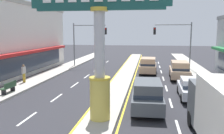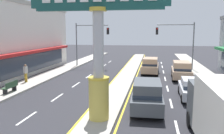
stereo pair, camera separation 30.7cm
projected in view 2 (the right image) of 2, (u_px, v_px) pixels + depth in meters
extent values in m
cube|color=#A39E93|center=(126.00, 77.00, 25.73)|extent=(1.90, 52.00, 0.14)
cube|color=#ADA89E|center=(43.00, 77.00, 25.30)|extent=(2.47, 60.00, 0.18)
cube|color=#ADA89E|center=(215.00, 84.00, 22.27)|extent=(2.47, 60.00, 0.18)
cube|color=silver|center=(27.00, 118.00, 13.63)|extent=(0.14, 2.20, 0.01)
cube|color=silver|center=(57.00, 97.00, 17.91)|extent=(0.14, 2.20, 0.01)
cube|color=silver|center=(76.00, 85.00, 22.19)|extent=(0.14, 2.20, 0.01)
cube|color=silver|center=(89.00, 76.00, 26.48)|extent=(0.14, 2.20, 0.01)
cube|color=silver|center=(98.00, 70.00, 30.76)|extent=(0.14, 2.20, 0.01)
cube|color=silver|center=(105.00, 65.00, 35.05)|extent=(0.14, 2.20, 0.01)
cube|color=silver|center=(110.00, 62.00, 39.33)|extent=(0.14, 2.20, 0.01)
cube|color=silver|center=(177.00, 128.00, 12.16)|extent=(0.14, 2.20, 0.01)
cube|color=silver|center=(171.00, 103.00, 16.44)|extent=(0.14, 2.20, 0.01)
cube|color=silver|center=(167.00, 88.00, 20.73)|extent=(0.14, 2.20, 0.01)
cube|color=silver|center=(165.00, 79.00, 25.01)|extent=(0.14, 2.20, 0.01)
cube|color=silver|center=(163.00, 72.00, 29.29)|extent=(0.14, 2.20, 0.01)
cube|color=silver|center=(162.00, 67.00, 33.58)|extent=(0.14, 2.20, 0.01)
cube|color=silver|center=(161.00, 63.00, 37.86)|extent=(0.14, 2.20, 0.01)
cube|color=yellow|center=(116.00, 77.00, 25.94)|extent=(0.12, 52.00, 0.01)
cube|color=yellow|center=(136.00, 78.00, 25.55)|extent=(0.12, 52.00, 0.01)
cylinder|color=gold|center=(99.00, 99.00, 12.99)|extent=(1.12, 1.12, 2.27)
cylinder|color=gold|center=(99.00, 78.00, 12.81)|extent=(1.17, 1.17, 0.12)
cylinder|color=#B7B7BC|center=(98.00, 44.00, 12.53)|extent=(0.58, 0.58, 3.85)
cylinder|color=gold|center=(98.00, 9.00, 12.26)|extent=(0.93, 0.93, 0.20)
cube|color=#194C47|center=(98.00, 9.00, 12.26)|extent=(6.87, 0.29, 0.16)
cube|color=#B21E1E|center=(30.00, 52.00, 25.26)|extent=(0.90, 20.21, 0.30)
cube|color=#283342|center=(27.00, 64.00, 25.53)|extent=(0.08, 19.50, 2.00)
cylinder|color=slate|center=(77.00, 45.00, 33.46)|extent=(0.16, 0.16, 6.20)
cylinder|color=slate|center=(92.00, 25.00, 32.64)|extent=(4.62, 0.12, 0.12)
cube|color=black|center=(108.00, 31.00, 32.21)|extent=(0.32, 0.24, 0.92)
sphere|color=red|center=(108.00, 29.00, 32.03)|extent=(0.17, 0.17, 0.17)
sphere|color=black|center=(108.00, 31.00, 32.07)|extent=(0.17, 0.17, 0.17)
sphere|color=black|center=(108.00, 33.00, 32.12)|extent=(0.17, 0.17, 0.17)
cylinder|color=slate|center=(193.00, 47.00, 29.91)|extent=(0.16, 0.16, 6.20)
cylinder|color=slate|center=(175.00, 25.00, 29.89)|extent=(4.62, 0.12, 0.12)
cube|color=black|center=(157.00, 31.00, 30.26)|extent=(0.32, 0.24, 0.92)
sphere|color=red|center=(157.00, 29.00, 30.08)|extent=(0.17, 0.17, 0.17)
sphere|color=black|center=(157.00, 31.00, 30.12)|extent=(0.17, 0.17, 0.17)
sphere|color=black|center=(157.00, 33.00, 30.17)|extent=(0.17, 0.17, 0.17)
cube|color=#4C5156|center=(147.00, 99.00, 15.02)|extent=(2.03, 4.65, 0.80)
cube|color=#4C5156|center=(147.00, 88.00, 14.72)|extent=(1.75, 2.90, 0.80)
cube|color=#283342|center=(147.00, 92.00, 14.76)|extent=(1.79, 2.93, 0.24)
cylinder|color=black|center=(134.00, 98.00, 16.59)|extent=(0.24, 0.69, 0.68)
cylinder|color=black|center=(159.00, 99.00, 16.34)|extent=(0.24, 0.69, 0.68)
cylinder|color=black|center=(132.00, 111.00, 13.80)|extent=(0.24, 0.69, 0.68)
cylinder|color=black|center=(162.00, 113.00, 13.55)|extent=(0.24, 0.69, 0.68)
cube|color=#4C5156|center=(212.00, 104.00, 11.74)|extent=(2.13, 2.03, 2.10)
cube|color=#283342|center=(207.00, 93.00, 12.63)|extent=(1.85, 0.11, 0.90)
cylinder|color=black|center=(190.00, 120.00, 12.23)|extent=(0.27, 0.84, 0.84)
cube|color=tan|center=(150.00, 68.00, 28.10)|extent=(2.05, 4.66, 0.80)
cube|color=tan|center=(150.00, 61.00, 27.80)|extent=(1.76, 2.91, 0.80)
cube|color=#283342|center=(150.00, 64.00, 27.84)|extent=(1.80, 2.94, 0.24)
cylinder|color=black|center=(144.00, 69.00, 29.71)|extent=(0.24, 0.69, 0.68)
cylinder|color=black|center=(158.00, 69.00, 29.35)|extent=(0.24, 0.69, 0.68)
cylinder|color=black|center=(142.00, 72.00, 26.95)|extent=(0.24, 0.69, 0.68)
cylinder|color=black|center=(157.00, 73.00, 26.59)|extent=(0.24, 0.69, 0.68)
cube|color=tan|center=(181.00, 73.00, 24.73)|extent=(2.08, 4.67, 0.80)
cube|color=tan|center=(182.00, 65.00, 24.43)|extent=(1.78, 2.92, 0.80)
cube|color=#283342|center=(182.00, 68.00, 24.48)|extent=(1.82, 2.95, 0.24)
cylinder|color=black|center=(172.00, 73.00, 26.35)|extent=(0.25, 0.69, 0.68)
cylinder|color=black|center=(188.00, 74.00, 25.98)|extent=(0.25, 0.69, 0.68)
cylinder|color=black|center=(173.00, 78.00, 23.59)|extent=(0.25, 0.69, 0.68)
cylinder|color=black|center=(191.00, 79.00, 23.22)|extent=(0.25, 0.69, 0.68)
cube|color=silver|center=(192.00, 91.00, 17.59)|extent=(1.86, 4.34, 0.66)
cube|color=silver|center=(193.00, 83.00, 17.33)|extent=(1.60, 2.19, 0.60)
cube|color=#283342|center=(193.00, 85.00, 17.35)|extent=(1.63, 2.21, 0.24)
cylinder|color=black|center=(180.00, 90.00, 19.08)|extent=(0.23, 0.62, 0.62)
cylinder|color=black|center=(200.00, 91.00, 18.76)|extent=(0.23, 0.62, 0.62)
cylinder|color=black|center=(183.00, 99.00, 16.50)|extent=(0.23, 0.62, 0.62)
cylinder|color=black|center=(207.00, 100.00, 16.18)|extent=(0.23, 0.62, 0.62)
cube|color=#2D4C33|center=(10.00, 87.00, 18.67)|extent=(0.48, 1.60, 0.08)
cube|color=#2D4C33|center=(12.00, 84.00, 18.60)|extent=(0.06, 1.60, 0.40)
cube|color=black|center=(5.00, 92.00, 18.13)|extent=(0.38, 0.08, 0.36)
cube|color=black|center=(14.00, 88.00, 19.30)|extent=(0.38, 0.08, 0.36)
cylinder|color=gold|center=(25.00, 78.00, 22.54)|extent=(0.14, 0.14, 0.87)
cylinder|color=gold|center=(27.00, 78.00, 22.52)|extent=(0.14, 0.14, 0.87)
cube|color=#B7B2AD|center=(26.00, 70.00, 22.42)|extent=(0.25, 0.42, 0.63)
sphere|color=#8C6647|center=(25.00, 65.00, 22.35)|extent=(0.22, 0.22, 0.22)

